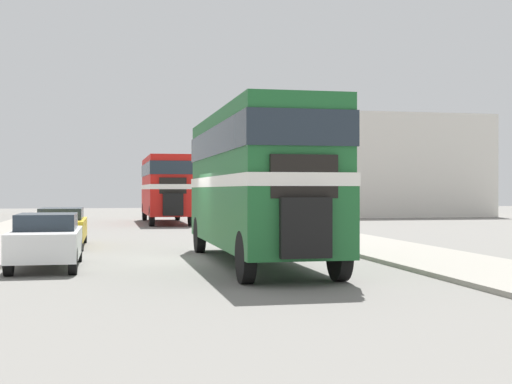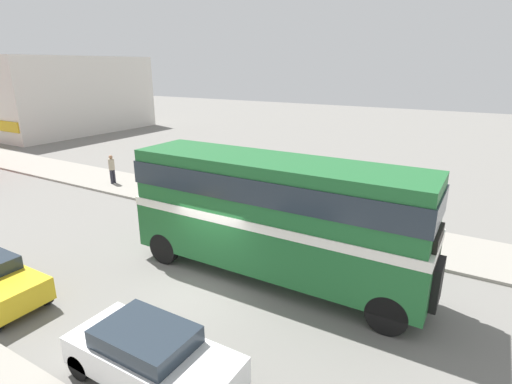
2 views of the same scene
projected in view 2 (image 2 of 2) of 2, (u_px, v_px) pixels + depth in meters
The scene contains 6 objects.
ground_plane at pixel (204, 286), 13.01m from camera, with size 120.00×120.00×0.00m, color slate.
sidewalk_right at pixel (293, 219), 18.53m from camera, with size 3.50×120.00×0.12m.
double_decker_bus at pixel (274, 209), 12.79m from camera, with size 2.43×10.06×4.10m.
car_parked_near at pixel (152, 356), 8.83m from camera, with size 1.67×4.07×1.41m.
pedestrian_walking at pixel (112, 167), 23.56m from camera, with size 0.35×0.35×1.71m.
shop_building_block at pixel (68, 95), 42.11m from camera, with size 16.12×8.67×7.68m.
Camera 2 is at (-9.00, -7.29, 6.90)m, focal length 28.00 mm.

